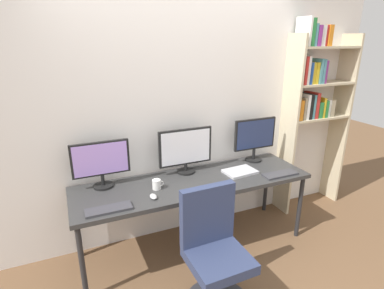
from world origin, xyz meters
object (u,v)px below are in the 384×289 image
object	(u,v)px
bookshelf	(314,95)
office_chair	(215,262)
monitor_center	(186,149)
keyboard_left	(109,209)
desk	(194,185)
keyboard_center	(204,190)
computer_mouse	(153,196)
laptop_closed	(240,172)
coffee_mug	(157,184)
monitor_left	(101,162)
keyboard_right	(280,174)
monitor_right	(255,137)

from	to	relation	value
bookshelf	office_chair	size ratio (longest dim) A/B	2.27
bookshelf	office_chair	bearing A→B (deg)	-151.16
monitor_center	keyboard_left	size ratio (longest dim) A/B	1.53
desk	keyboard_center	world-z (taller)	keyboard_center
bookshelf	keyboard_center	size ratio (longest dim) A/B	6.30
office_chair	computer_mouse	size ratio (longest dim) A/B	10.31
desk	computer_mouse	distance (m)	0.50
bookshelf	computer_mouse	xyz separation A→B (m)	(-2.07, -0.41, -0.66)
keyboard_left	laptop_closed	world-z (taller)	laptop_closed
monitor_center	coffee_mug	size ratio (longest dim) A/B	5.23
bookshelf	office_chair	distance (m)	2.25
laptop_closed	office_chair	bearing A→B (deg)	-136.87
office_chair	computer_mouse	distance (m)	0.73
monitor_left	laptop_closed	bearing A→B (deg)	-9.92
office_chair	monitor_center	distance (m)	1.13
desk	keyboard_right	bearing A→B (deg)	-15.31
computer_mouse	desk	bearing A→B (deg)	21.41
bookshelf	laptop_closed	xyz separation A→B (m)	(-1.11, -0.25, -0.66)
monitor_center	keyboard_right	bearing A→B (deg)	-27.77
coffee_mug	desk	bearing A→B (deg)	3.85
monitor_left	coffee_mug	distance (m)	0.54
desk	office_chair	world-z (taller)	office_chair
desk	monitor_left	size ratio (longest dim) A/B	4.45
office_chair	coffee_mug	distance (m)	0.84
keyboard_left	keyboard_right	size ratio (longest dim) A/B	1.00
bookshelf	computer_mouse	world-z (taller)	bookshelf
monitor_center	laptop_closed	distance (m)	0.60
keyboard_right	computer_mouse	distance (m)	1.30
desk	keyboard_left	bearing A→B (deg)	-164.69
office_chair	monitor_left	bearing A→B (deg)	125.03
computer_mouse	coffee_mug	bearing A→B (deg)	62.80
keyboard_left	computer_mouse	xyz separation A→B (m)	(0.38, 0.05, 0.01)
keyboard_left	monitor_center	bearing A→B (deg)	27.77
monitor_left	monitor_right	xyz separation A→B (m)	(1.64, 0.00, 0.03)
desk	monitor_center	world-z (taller)	monitor_center
keyboard_right	computer_mouse	xyz separation A→B (m)	(-1.30, 0.05, 0.01)
monitor_center	monitor_left	bearing A→B (deg)	-180.00
desk	laptop_closed	size ratio (longest dim) A/B	7.12
computer_mouse	monitor_right	bearing A→B (deg)	17.06
keyboard_right	coffee_mug	xyz separation A→B (m)	(-1.22, 0.20, 0.04)
keyboard_right	laptop_closed	world-z (taller)	laptop_closed
desk	keyboard_center	bearing A→B (deg)	-90.00
computer_mouse	coffee_mug	world-z (taller)	coffee_mug
monitor_right	computer_mouse	xyz separation A→B (m)	(-1.28, -0.39, -0.26)
monitor_left	laptop_closed	xyz separation A→B (m)	(1.32, -0.23, -0.23)
keyboard_right	monitor_center	bearing A→B (deg)	152.23
bookshelf	monitor_center	size ratio (longest dim) A/B	4.06
monitor_right	coffee_mug	size ratio (longest dim) A/B	4.71
laptop_closed	monitor_right	bearing A→B (deg)	31.58
monitor_right	keyboard_center	distance (m)	0.97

